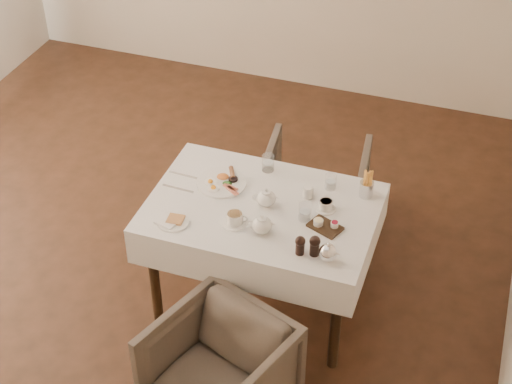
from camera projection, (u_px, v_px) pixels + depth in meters
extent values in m
plane|color=black|center=(152.00, 260.00, 5.14)|extent=(5.00, 5.00, 0.00)
cube|color=black|center=(262.00, 211.00, 4.41)|extent=(1.20, 0.80, 0.04)
cube|color=white|center=(262.00, 222.00, 4.46)|extent=(1.28, 0.88, 0.23)
cylinder|color=black|center=(199.00, 206.00, 5.03)|extent=(0.06, 0.06, 0.70)
cylinder|color=black|center=(364.00, 243.00, 4.75)|extent=(0.06, 0.06, 0.70)
cylinder|color=black|center=(154.00, 276.00, 4.52)|extent=(0.06, 0.06, 0.70)
cylinder|color=black|center=(336.00, 322.00, 4.25)|extent=(0.06, 0.06, 0.70)
imported|color=#4F463A|center=(219.00, 372.00, 4.05)|extent=(0.82, 0.83, 0.60)
imported|color=#4F463A|center=(315.00, 191.00, 5.21)|extent=(0.74, 0.75, 0.62)
cylinder|color=white|center=(222.00, 183.00, 4.55)|extent=(0.29, 0.29, 0.01)
ellipsoid|color=orange|center=(223.00, 176.00, 4.57)|extent=(0.07, 0.07, 0.03)
cylinder|color=brown|center=(232.00, 173.00, 4.59)|extent=(0.07, 0.11, 0.03)
cylinder|color=black|center=(233.00, 179.00, 4.55)|extent=(0.05, 0.05, 0.02)
cube|color=#9A3923|center=(231.00, 189.00, 4.48)|extent=(0.10, 0.08, 0.01)
ellipsoid|color=#264C19|center=(227.00, 183.00, 4.53)|extent=(0.06, 0.05, 0.02)
cylinder|color=white|center=(173.00, 222.00, 4.27)|extent=(0.18, 0.18, 0.01)
cube|color=brown|center=(175.00, 219.00, 4.27)|extent=(0.10, 0.09, 0.01)
cube|color=white|center=(167.00, 222.00, 4.26)|extent=(0.14, 0.12, 0.01)
cylinder|color=white|center=(308.00, 191.00, 4.43)|extent=(0.07, 0.07, 0.07)
cylinder|color=white|center=(235.00, 223.00, 4.27)|extent=(0.14, 0.14, 0.01)
cylinder|color=white|center=(235.00, 218.00, 4.25)|extent=(0.10, 0.10, 0.06)
cylinder|color=olive|center=(235.00, 214.00, 4.23)|extent=(0.08, 0.08, 0.00)
cylinder|color=white|center=(326.00, 209.00, 4.36)|extent=(0.12, 0.12, 0.01)
cylinder|color=white|center=(326.00, 205.00, 4.35)|extent=(0.10, 0.10, 0.05)
cylinder|color=olive|center=(326.00, 201.00, 4.33)|extent=(0.07, 0.07, 0.00)
cylinder|color=silver|center=(268.00, 163.00, 4.62)|extent=(0.09, 0.09, 0.10)
cylinder|color=silver|center=(305.00, 212.00, 4.27)|extent=(0.09, 0.09, 0.10)
cylinder|color=silver|center=(331.00, 182.00, 4.49)|extent=(0.08, 0.08, 0.09)
cube|color=black|center=(325.00, 227.00, 4.24)|extent=(0.21, 0.17, 0.02)
cylinder|color=white|center=(318.00, 222.00, 4.23)|extent=(0.05, 0.05, 0.03)
cylinder|color=maroon|center=(335.00, 225.00, 4.22)|extent=(0.04, 0.04, 0.03)
cylinder|color=silver|center=(366.00, 189.00, 4.43)|extent=(0.08, 0.08, 0.10)
cube|color=silver|center=(183.00, 175.00, 4.61)|extent=(0.18, 0.02, 0.00)
cube|color=silver|center=(178.00, 188.00, 4.51)|extent=(0.20, 0.02, 0.00)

